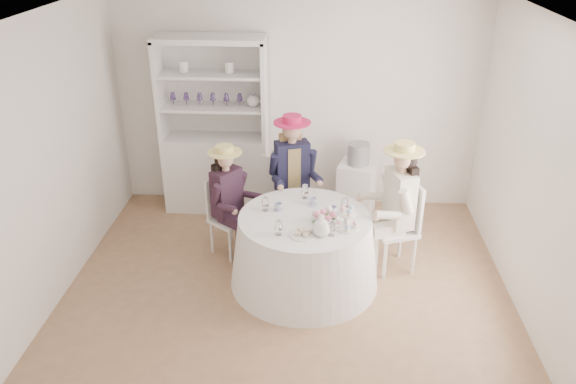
{
  "coord_description": "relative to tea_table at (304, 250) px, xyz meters",
  "views": [
    {
      "loc": [
        0.3,
        -4.72,
        3.46
      ],
      "look_at": [
        0.0,
        0.1,
        1.05
      ],
      "focal_mm": 35.0,
      "sensor_mm": 36.0,
      "label": 1
    }
  ],
  "objects": [
    {
      "name": "guest_mid",
      "position": [
        -0.18,
        0.98,
        0.46
      ],
      "size": [
        0.56,
        0.6,
        1.48
      ],
      "rotation": [
        0.0,
        0.0,
        0.31
      ],
      "color": "silver",
      "rests_on": "ground"
    },
    {
      "name": "teacup_a",
      "position": [
        -0.27,
        0.13,
        0.42
      ],
      "size": [
        0.09,
        0.09,
        0.07
      ],
      "primitive_type": "imported",
      "rotation": [
        0.0,
        0.0,
        -0.11
      ],
      "color": "white",
      "rests_on": "tea_table"
    },
    {
      "name": "side_table",
      "position": [
        0.6,
        1.54,
        -0.04
      ],
      "size": [
        0.53,
        0.53,
        0.68
      ],
      "primitive_type": "cube",
      "rotation": [
        0.0,
        0.0,
        -0.26
      ],
      "color": "silver",
      "rests_on": "ground"
    },
    {
      "name": "guest_right",
      "position": [
        0.94,
        0.31,
        0.44
      ],
      "size": [
        0.59,
        0.55,
        1.44
      ],
      "rotation": [
        0.0,
        0.0,
        -1.25
      ],
      "color": "silver",
      "rests_on": "ground"
    },
    {
      "name": "spare_chair",
      "position": [
        -0.34,
        1.16,
        0.12
      ],
      "size": [
        0.53,
        0.53,
        0.93
      ],
      "rotation": [
        0.0,
        0.0,
        2.53
      ],
      "color": "silver",
      "rests_on": "ground"
    },
    {
      "name": "cupcake_stand",
      "position": [
        0.41,
        -0.19,
        0.46
      ],
      "size": [
        0.23,
        0.23,
        0.22
      ],
      "rotation": [
        0.0,
        0.0,
        -0.06
      ],
      "color": "white",
      "rests_on": "tea_table"
    },
    {
      "name": "guest_left",
      "position": [
        -0.85,
        0.51,
        0.35
      ],
      "size": [
        0.55,
        0.53,
        1.29
      ],
      "rotation": [
        0.0,
        0.0,
        0.93
      ],
      "color": "silver",
      "rests_on": "ground"
    },
    {
      "name": "wall_right",
      "position": [
        2.08,
        -0.13,
        0.97
      ],
      "size": [
        0.0,
        4.5,
        4.5
      ],
      "primitive_type": "plane",
      "rotation": [
        1.57,
        0.0,
        -1.57
      ],
      "color": "white",
      "rests_on": "ground"
    },
    {
      "name": "wall_front",
      "position": [
        -0.17,
        -2.13,
        0.97
      ],
      "size": [
        4.5,
        0.0,
        4.5
      ],
      "primitive_type": "plane",
      "rotation": [
        -1.57,
        0.0,
        0.0
      ],
      "color": "white",
      "rests_on": "ground"
    },
    {
      "name": "stemware_set",
      "position": [
        0.0,
        -0.0,
        0.46
      ],
      "size": [
        0.88,
        0.85,
        0.15
      ],
      "color": "white",
      "rests_on": "tea_table"
    },
    {
      "name": "hutch",
      "position": [
        -1.17,
        1.63,
        0.4
      ],
      "size": [
        1.32,
        0.54,
        2.2
      ],
      "rotation": [
        0.0,
        0.0,
        0.04
      ],
      "color": "silver",
      "rests_on": "ground"
    },
    {
      "name": "sandwich_plate",
      "position": [
        -0.0,
        -0.34,
        0.4
      ],
      "size": [
        0.26,
        0.26,
        0.06
      ],
      "rotation": [
        0.0,
        0.0,
        0.17
      ],
      "color": "white",
      "rests_on": "tea_table"
    },
    {
      "name": "wall_left",
      "position": [
        -2.42,
        -0.13,
        0.97
      ],
      "size": [
        0.0,
        4.5,
        4.5
      ],
      "primitive_type": "plane",
      "rotation": [
        1.57,
        0.0,
        1.57
      ],
      "color": "white",
      "rests_on": "ground"
    },
    {
      "name": "hatbox",
      "position": [
        0.6,
        1.54,
        0.43
      ],
      "size": [
        0.33,
        0.33,
        0.27
      ],
      "primitive_type": "cylinder",
      "rotation": [
        0.0,
        0.0,
        0.3
      ],
      "color": "black",
      "rests_on": "side_table"
    },
    {
      "name": "ground",
      "position": [
        -0.17,
        -0.13,
        -0.38
      ],
      "size": [
        4.5,
        4.5,
        0.0
      ],
      "primitive_type": "plane",
      "color": "#8B6645",
      "rests_on": "ground"
    },
    {
      "name": "ceiling",
      "position": [
        -0.17,
        -0.13,
        2.32
      ],
      "size": [
        4.5,
        4.5,
        0.0
      ],
      "primitive_type": "plane",
      "rotation": [
        3.14,
        0.0,
        0.0
      ],
      "color": "white",
      "rests_on": "wall_back"
    },
    {
      "name": "table_teapot",
      "position": [
        0.17,
        -0.33,
        0.46
      ],
      "size": [
        0.24,
        0.17,
        0.18
      ],
      "rotation": [
        0.0,
        0.0,
        0.41
      ],
      "color": "white",
      "rests_on": "tea_table"
    },
    {
      "name": "flower_arrangement",
      "position": [
        0.18,
        -0.11,
        0.47
      ],
      "size": [
        0.18,
        0.18,
        0.07
      ],
      "rotation": [
        0.0,
        0.0,
        -0.11
      ],
      "color": "pink",
      "rests_on": "tea_table"
    },
    {
      "name": "tea_table",
      "position": [
        0.0,
        0.0,
        0.0
      ],
      "size": [
        1.52,
        1.52,
        0.76
      ],
      "rotation": [
        0.0,
        0.0,
        0.1
      ],
      "color": "white",
      "rests_on": "ground"
    },
    {
      "name": "wall_back",
      "position": [
        -0.17,
        1.87,
        0.97
      ],
      "size": [
        4.5,
        0.0,
        4.5
      ],
      "primitive_type": "plane",
      "rotation": [
        1.57,
        0.0,
        0.0
      ],
      "color": "white",
      "rests_on": "ground"
    },
    {
      "name": "flower_bowl",
      "position": [
        0.22,
        -0.05,
        0.41
      ],
      "size": [
        0.26,
        0.26,
        0.05
      ],
      "primitive_type": "imported",
      "rotation": [
        0.0,
        0.0,
        -0.22
      ],
      "color": "white",
      "rests_on": "tea_table"
    },
    {
      "name": "teacup_b",
      "position": [
        0.07,
        0.27,
        0.42
      ],
      "size": [
        0.08,
        0.08,
        0.07
      ],
      "primitive_type": "imported",
      "rotation": [
        0.0,
        0.0,
        0.03
      ],
      "color": "white",
      "rests_on": "tea_table"
    },
    {
      "name": "teacup_c",
      "position": [
        0.28,
        0.1,
        0.41
      ],
      "size": [
        0.1,
        0.1,
        0.06
      ],
      "primitive_type": "imported",
      "rotation": [
        0.0,
        0.0,
        0.22
      ],
      "color": "white",
      "rests_on": "tea_table"
    }
  ]
}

